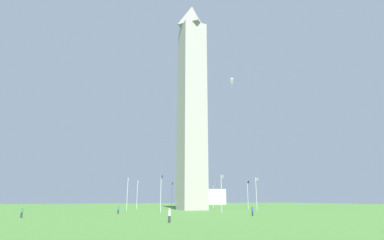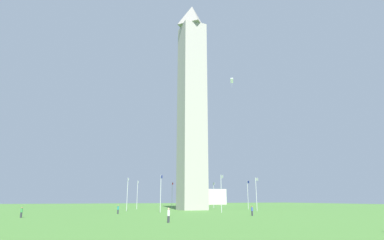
% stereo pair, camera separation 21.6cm
% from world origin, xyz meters
% --- Properties ---
extents(ground_plane, '(260.00, 260.00, 0.00)m').
position_xyz_m(ground_plane, '(0.00, 0.00, 0.00)').
color(ground_plane, '#477A33').
extents(obelisk_monument, '(6.66, 6.66, 60.56)m').
position_xyz_m(obelisk_monument, '(0.00, 0.00, 30.28)').
color(obelisk_monument, '#A8A399').
rests_on(obelisk_monument, ground).
extents(flagpole_n, '(1.12, 0.14, 7.93)m').
position_xyz_m(flagpole_n, '(17.12, 0.00, 4.35)').
color(flagpole_n, silver).
rests_on(flagpole_n, ground).
extents(flagpole_ne, '(1.12, 0.14, 7.93)m').
position_xyz_m(flagpole_ne, '(12.13, 12.07, 4.35)').
color(flagpole_ne, silver).
rests_on(flagpole_ne, ground).
extents(flagpole_e, '(1.12, 0.14, 7.93)m').
position_xyz_m(flagpole_e, '(0.06, 17.06, 4.35)').
color(flagpole_e, silver).
rests_on(flagpole_e, ground).
extents(flagpole_se, '(1.12, 0.14, 7.93)m').
position_xyz_m(flagpole_se, '(-12.01, 12.07, 4.35)').
color(flagpole_se, silver).
rests_on(flagpole_se, ground).
extents(flagpole_s, '(1.12, 0.14, 7.93)m').
position_xyz_m(flagpole_s, '(-17.00, 0.00, 4.35)').
color(flagpole_s, silver).
rests_on(flagpole_s, ground).
extents(flagpole_sw, '(1.12, 0.14, 7.93)m').
position_xyz_m(flagpole_sw, '(-12.01, -12.07, 4.35)').
color(flagpole_sw, silver).
rests_on(flagpole_sw, ground).
extents(flagpole_w, '(1.12, 0.14, 7.93)m').
position_xyz_m(flagpole_w, '(0.06, -17.06, 4.35)').
color(flagpole_w, silver).
rests_on(flagpole_w, ground).
extents(flagpole_nw, '(1.12, 0.14, 7.93)m').
position_xyz_m(flagpole_nw, '(12.13, -12.07, 4.35)').
color(flagpole_nw, silver).
rests_on(flagpole_nw, ground).
extents(person_green_shirt, '(0.32, 0.32, 1.61)m').
position_xyz_m(person_green_shirt, '(21.90, -37.25, 0.80)').
color(person_green_shirt, '#2D2D38').
rests_on(person_green_shirt, ground).
extents(person_white_shirt, '(0.32, 0.32, 1.76)m').
position_xyz_m(person_white_shirt, '(40.19, -19.04, 0.88)').
color(person_white_shirt, '#2D2D38').
rests_on(person_white_shirt, ground).
extents(person_blue_shirt, '(0.32, 0.32, 1.65)m').
position_xyz_m(person_blue_shirt, '(30.17, -0.72, 0.82)').
color(person_blue_shirt, '#2D2D38').
rests_on(person_blue_shirt, ground).
extents(person_teal_shirt, '(0.32, 0.32, 1.67)m').
position_xyz_m(person_teal_shirt, '(14.70, -21.34, 0.83)').
color(person_teal_shirt, '#2D2D38').
rests_on(person_teal_shirt, ground).
extents(kite_white_box, '(1.44, 1.18, 2.64)m').
position_xyz_m(kite_white_box, '(10.26, 7.36, 33.44)').
color(kite_white_box, white).
extents(distant_building, '(20.22, 17.97, 7.68)m').
position_xyz_m(distant_building, '(-77.67, 36.83, 3.84)').
color(distant_building, beige).
rests_on(distant_building, ground).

